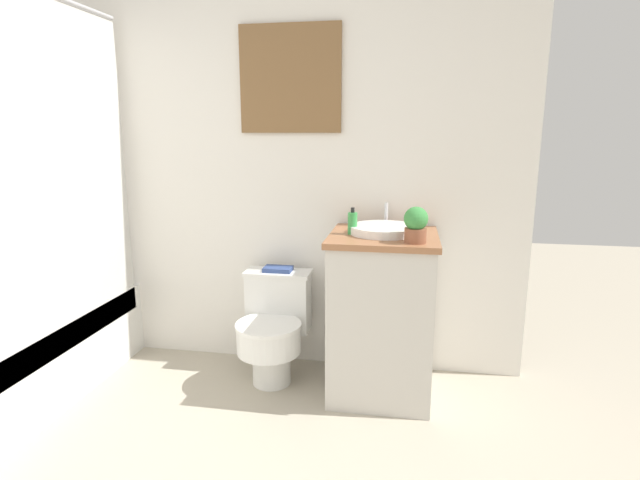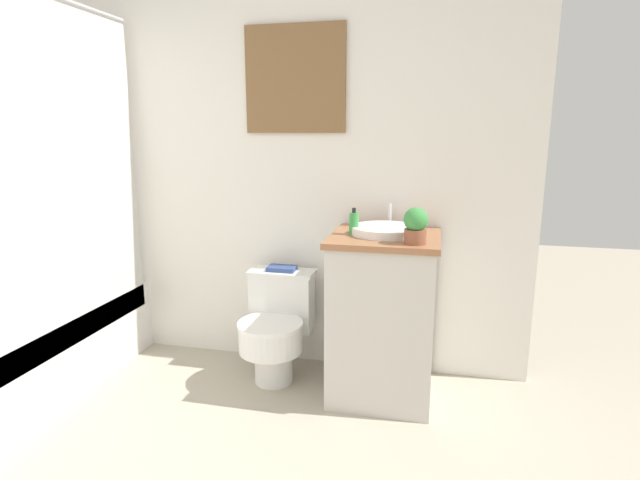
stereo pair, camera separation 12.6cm
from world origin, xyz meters
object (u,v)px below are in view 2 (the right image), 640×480
sink (386,230)px  toilet (276,325)px  potted_plant (416,225)px  book_on_tank (282,268)px  soap_bottle (354,223)px

sink → toilet: bearing=178.6°
toilet → potted_plant: 1.00m
toilet → book_on_tank: (0.00, 0.12, 0.30)m
potted_plant → book_on_tank: bearing=156.4°
book_on_tank → soap_bottle: bearing=-22.1°
book_on_tank → potted_plant: bearing=-23.6°
potted_plant → sink: bearing=128.5°
soap_bottle → potted_plant: bearing=-25.6°
soap_bottle → book_on_tank: 0.56m
sink → book_on_tank: bearing=167.4°
sink → soap_bottle: soap_bottle is taller
sink → book_on_tank: sink is taller
soap_bottle → potted_plant: potted_plant is taller
toilet → soap_bottle: soap_bottle is taller
soap_bottle → potted_plant: (0.31, -0.15, 0.03)m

